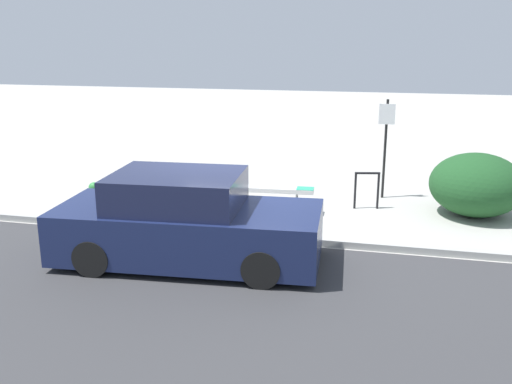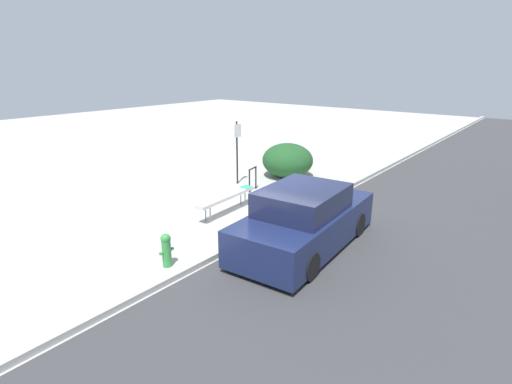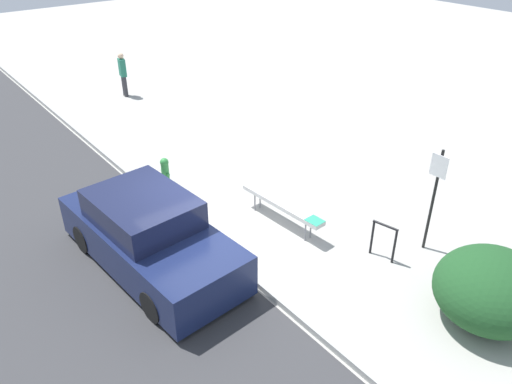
{
  "view_description": "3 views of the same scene",
  "coord_description": "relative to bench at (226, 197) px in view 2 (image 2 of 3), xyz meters",
  "views": [
    {
      "loc": [
        2.78,
        -9.76,
        3.67
      ],
      "look_at": [
        0.38,
        0.44,
        0.8
      ],
      "focal_mm": 40.0,
      "sensor_mm": 36.0,
      "label": 1
    },
    {
      "loc": [
        -8.05,
        -5.84,
        4.21
      ],
      "look_at": [
        0.41,
        0.81,
        0.77
      ],
      "focal_mm": 28.0,
      "sensor_mm": 36.0,
      "label": 2
    },
    {
      "loc": [
        7.26,
        -4.63,
        6.42
      ],
      "look_at": [
        -0.1,
        1.16,
        0.93
      ],
      "focal_mm": 35.0,
      "sensor_mm": 36.0,
      "label": 3
    }
  ],
  "objects": [
    {
      "name": "ground_plane",
      "position": [
        -0.15,
        -1.71,
        -0.51
      ],
      "size": [
        60.0,
        60.0,
        0.0
      ],
      "primitive_type": "plane",
      "color": "#ADAAA3"
    },
    {
      "name": "road_strip",
      "position": [
        -0.15,
        -6.86,
        -0.51
      ],
      "size": [
        60.0,
        10.0,
        0.01
      ],
      "color": "#38383A",
      "rests_on": "ground_plane"
    },
    {
      "name": "curb",
      "position": [
        -0.15,
        -1.71,
        -0.44
      ],
      "size": [
        60.0,
        0.2,
        0.13
      ],
      "color": "#A8A8A3",
      "rests_on": "ground_plane"
    },
    {
      "name": "bench",
      "position": [
        0.0,
        0.0,
        0.0
      ],
      "size": [
        2.36,
        0.45,
        0.57
      ],
      "rotation": [
        0.0,
        0.0,
        0.06
      ],
      "color": "gray",
      "rests_on": "ground_plane"
    },
    {
      "name": "bike_rack",
      "position": [
        2.23,
        0.79,
        -0.01
      ],
      "size": [
        0.55,
        0.17,
        0.83
      ],
      "rotation": [
        0.0,
        0.0,
        0.21
      ],
      "color": "black",
      "rests_on": "ground_plane"
    },
    {
      "name": "sign_post",
      "position": [
        2.56,
        1.77,
        0.88
      ],
      "size": [
        0.36,
        0.08,
        2.3
      ],
      "color": "black",
      "rests_on": "ground_plane"
    },
    {
      "name": "fire_hydrant",
      "position": [
        -3.24,
        -1.18,
        -0.1
      ],
      "size": [
        0.36,
        0.22,
        0.77
      ],
      "color": "#338C3F",
      "rests_on": "ground_plane"
    },
    {
      "name": "shrub_hedge",
      "position": [
        4.49,
        0.85,
        0.15
      ],
      "size": [
        1.93,
        1.99,
        1.32
      ],
      "color": "#1E4C23",
      "rests_on": "ground_plane"
    },
    {
      "name": "parked_car_near",
      "position": [
        -0.55,
        -3.01,
        0.17
      ],
      "size": [
        4.46,
        2.09,
        1.52
      ],
      "rotation": [
        0.0,
        0.0,
        0.07
      ],
      "color": "black",
      "rests_on": "ground_plane"
    }
  ]
}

